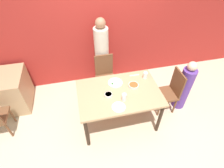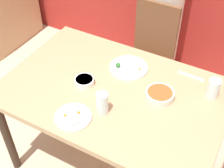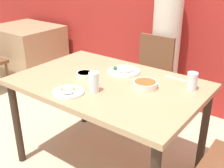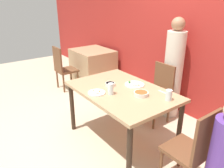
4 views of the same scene
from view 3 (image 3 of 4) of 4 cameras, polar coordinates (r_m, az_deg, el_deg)
name	(u,v)px [view 3 (image 3 of 4)]	position (r m, az deg, el deg)	size (l,w,h in m)	color
ground_plane	(108,164)	(2.52, -0.74, -15.91)	(10.00, 10.00, 0.00)	beige
dining_table	(108,92)	(2.14, -0.84, -1.59)	(1.40, 0.94, 0.77)	tan
chair_adult_spot	(149,80)	(2.89, 7.62, 0.81)	(0.40, 0.40, 0.93)	brown
person_adult	(165,48)	(3.07, 10.82, 7.21)	(0.30, 0.30, 1.61)	beige
bowl_curry	(145,84)	(2.01, 6.74, -0.07)	(0.18, 0.18, 0.05)	silver
plate_rice_adult	(68,92)	(1.94, -8.87, -1.62)	(0.21, 0.21, 0.05)	white
plate_rice_child	(124,71)	(2.28, 2.42, 2.65)	(0.26, 0.26, 0.05)	white
bowl_rice_small	(85,75)	(2.19, -5.56, 1.89)	(0.13, 0.13, 0.04)	white
glass_water_tall	(192,81)	(2.03, 15.96, 0.56)	(0.07, 0.07, 0.13)	silver
glass_water_short	(94,82)	(1.92, -3.72, 0.36)	(0.07, 0.07, 0.14)	silver
fork_steel	(176,78)	(2.21, 12.90, 1.11)	(0.18, 0.03, 0.01)	silver
background_table	(28,52)	(4.30, -16.64, 6.21)	(0.90, 0.77, 0.76)	tan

